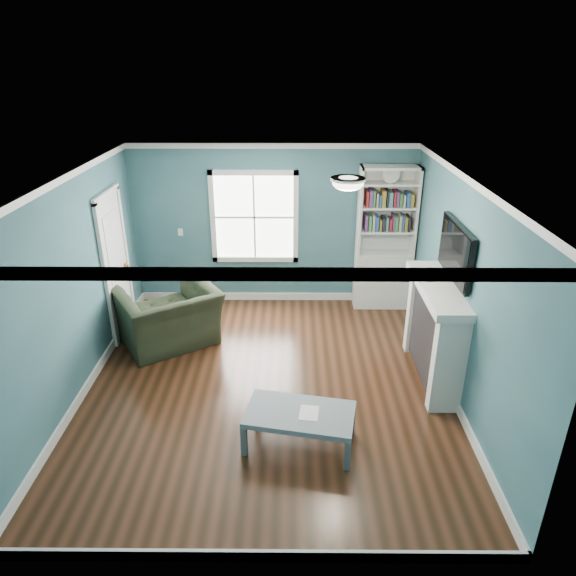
{
  "coord_description": "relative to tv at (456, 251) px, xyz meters",
  "views": [
    {
      "loc": [
        0.29,
        -5.4,
        3.79
      ],
      "look_at": [
        0.25,
        0.4,
        1.16
      ],
      "focal_mm": 32.0,
      "sensor_mm": 36.0,
      "label": 1
    }
  ],
  "objects": [
    {
      "name": "bookshelf",
      "position": [
        -0.43,
        2.1,
        -0.8
      ],
      "size": [
        0.9,
        0.35,
        2.31
      ],
      "color": "silver",
      "rests_on": "ground"
    },
    {
      "name": "door",
      "position": [
        -4.42,
        1.2,
        -0.65
      ],
      "size": [
        0.12,
        0.98,
        2.17
      ],
      "color": "silver",
      "rests_on": "ground"
    },
    {
      "name": "tv",
      "position": [
        0.0,
        0.0,
        0.0
      ],
      "size": [
        0.06,
        1.1,
        0.65
      ],
      "primitive_type": "cube",
      "color": "black",
      "rests_on": "fireplace"
    },
    {
      "name": "fireplace",
      "position": [
        -0.12,
        0.0,
        -1.09
      ],
      "size": [
        0.44,
        1.58,
        1.3
      ],
      "color": "black",
      "rests_on": "ground"
    },
    {
      "name": "light_switch",
      "position": [
        -3.7,
        2.28,
        -0.52
      ],
      "size": [
        0.08,
        0.01,
        0.12
      ],
      "primitive_type": "cube",
      "color": "white",
      "rests_on": "room_walls"
    },
    {
      "name": "trim",
      "position": [
        -2.2,
        -0.2,
        -0.49
      ],
      "size": [
        4.5,
        5.0,
        2.6
      ],
      "color": "white",
      "rests_on": "ground"
    },
    {
      "name": "ceiling_fixture",
      "position": [
        -1.3,
        -0.1,
        0.82
      ],
      "size": [
        0.38,
        0.38,
        0.15
      ],
      "color": "white",
      "rests_on": "room_walls"
    },
    {
      "name": "floor",
      "position": [
        -2.2,
        -0.2,
        -1.72
      ],
      "size": [
        5.0,
        5.0,
        0.0
      ],
      "primitive_type": "plane",
      "color": "black",
      "rests_on": "ground"
    },
    {
      "name": "window",
      "position": [
        -2.5,
        2.29,
        -0.27
      ],
      "size": [
        1.4,
        0.06,
        1.5
      ],
      "color": "white",
      "rests_on": "room_walls"
    },
    {
      "name": "room_walls",
      "position": [
        -2.2,
        -0.2,
        -0.14
      ],
      "size": [
        5.0,
        5.0,
        5.0
      ],
      "color": "#305665",
      "rests_on": "ground"
    },
    {
      "name": "coffee_table",
      "position": [
        -1.82,
        -1.27,
        -1.37
      ],
      "size": [
        1.22,
        0.82,
        0.41
      ],
      "rotation": [
        0.0,
        0.0,
        -0.19
      ],
      "color": "#464F54",
      "rests_on": "ground"
    },
    {
      "name": "recliner",
      "position": [
        -3.65,
        0.84,
        -1.16
      ],
      "size": [
        1.54,
        1.41,
        1.13
      ],
      "primitive_type": "imported",
      "rotation": [
        0.0,
        0.0,
        -2.56
      ],
      "color": "#222C1B",
      "rests_on": "ground"
    },
    {
      "name": "paper_sheet",
      "position": [
        -1.72,
        -1.29,
        -1.31
      ],
      "size": [
        0.23,
        0.27,
        0.0
      ],
      "primitive_type": "cube",
      "rotation": [
        0.0,
        0.0,
        -0.13
      ],
      "color": "white",
      "rests_on": "coffee_table"
    }
  ]
}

